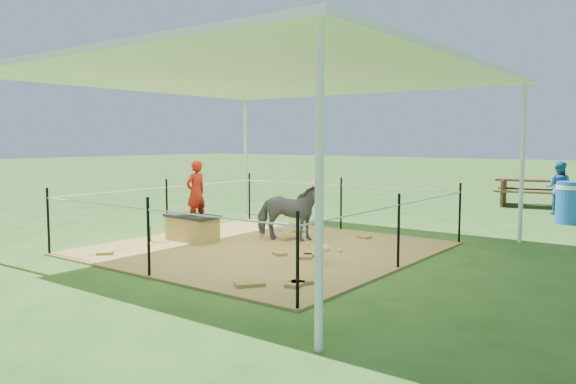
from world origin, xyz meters
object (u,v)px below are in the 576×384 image
Objects in this scene: distant_person at (559,188)px; trash_barrel at (570,203)px; foal at (323,246)px; pony at (288,213)px; straw_bale at (192,229)px; woman at (196,186)px; green_bottle at (149,234)px; picnic_table_near at (531,193)px.

trash_barrel is at bearing 111.48° from distant_person.
foal is 0.97× the size of trash_barrel.
distant_person is at bearing -47.47° from pony.
pony is (1.26, 0.96, 0.28)m from straw_bale.
woman is at bearing -157.58° from foal.
trash_barrel reaches higher than straw_bale.
foal is (2.65, -0.10, 0.04)m from straw_bale.
straw_bale is 1.02× the size of trash_barrel.
green_bottle is at bearing -52.32° from woman.
green_bottle is 9.20m from distant_person.
woman is 2.64m from foal.
trash_barrel is at bearing -57.32° from pony.
picnic_table_near is 1.58m from distant_person.
green_bottle is (-0.55, -0.45, -0.07)m from straw_bale.
woman reaches higher than foal.
trash_barrel reaches higher than foal.
straw_bale is at bearing 102.94° from pony.
green_bottle is at bearing -149.09° from foal.
foal is (3.20, 0.35, 0.11)m from green_bottle.
trash_barrel is (3.32, 5.08, -0.07)m from pony.
foal is at bearing -104.25° from picnic_table_near.
pony is (1.16, 0.96, -0.44)m from woman.
distant_person is (3.97, 7.49, -0.33)m from woman.
picnic_table_near reaches higher than straw_bale.
green_bottle is (-0.65, -0.45, -0.79)m from woman.
woman is 0.86× the size of distant_person.
trash_barrel is at bearing 51.68° from green_bottle.
green_bottle is at bearing 103.60° from pony.
picnic_table_near is (3.18, 8.77, 0.13)m from straw_bale.
woman reaches higher than distant_person.
woman is at bearing 105.24° from pony.
foal is 0.68× the size of distant_person.
foal is (1.38, -1.06, -0.24)m from pony.
straw_bale is 3.60× the size of green_bottle.
green_bottle is 0.22× the size of pony.
pony is 1.76m from foal.
pony is 0.92× the size of distant_person.
foal is 0.49× the size of picnic_table_near.
straw_bale is 0.83× the size of woman.
straw_bale is 1.05× the size of foal.
woman is 1.12m from green_bottle.
pony is at bearing 37.15° from straw_bale.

